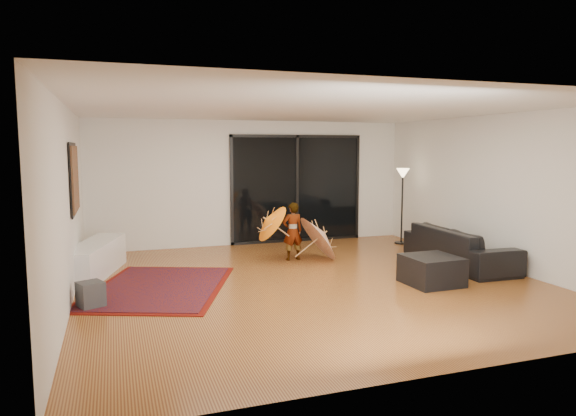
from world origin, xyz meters
name	(u,v)px	position (x,y,z in m)	size (l,w,h in m)	color
floor	(312,282)	(0.00, 0.00, 0.00)	(7.00, 7.00, 0.00)	#A76C2D
ceiling	(313,109)	(0.00, 0.00, 2.70)	(7.00, 7.00, 0.00)	white
wall_back	(253,183)	(0.00, 3.50, 1.35)	(7.00, 7.00, 0.00)	silver
wall_front	(453,232)	(0.00, -3.50, 1.35)	(7.00, 7.00, 0.00)	silver
wall_left	(67,205)	(-3.50, 0.00, 1.35)	(7.00, 7.00, 0.00)	silver
wall_right	(496,191)	(3.50, 0.00, 1.35)	(7.00, 7.00, 0.00)	silver
sliding_door	(297,189)	(1.00, 3.47, 1.20)	(3.06, 0.07, 2.40)	black
painting	(74,179)	(-3.46, 1.00, 1.65)	(0.04, 1.28, 1.08)	black
media_console	(95,259)	(-3.25, 1.56, 0.28)	(0.50, 1.99, 0.55)	white
speaker	(91,295)	(-3.25, -0.26, 0.17)	(0.30, 0.30, 0.35)	#424244
persian_rug	(159,287)	(-2.31, 0.44, 0.01)	(2.71, 3.13, 0.02)	#610F08
sofa	(459,247)	(2.95, 0.24, 0.34)	(2.35, 0.92, 0.68)	black
ottoman	(432,270)	(1.72, -0.72, 0.22)	(0.78, 0.78, 0.44)	black
floor_lamp	(403,184)	(3.10, 2.44, 1.32)	(0.29, 0.29, 1.67)	black
child	(293,231)	(0.26, 1.64, 0.55)	(0.40, 0.26, 1.10)	#999999
parasol_orange	(265,223)	(-0.29, 1.59, 0.73)	(0.60, 0.77, 0.85)	orange
parasol_white	(325,233)	(0.86, 1.49, 0.50)	(0.73, 0.99, 1.00)	white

